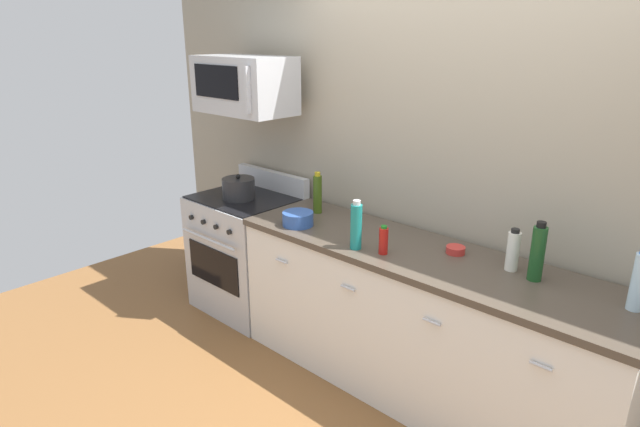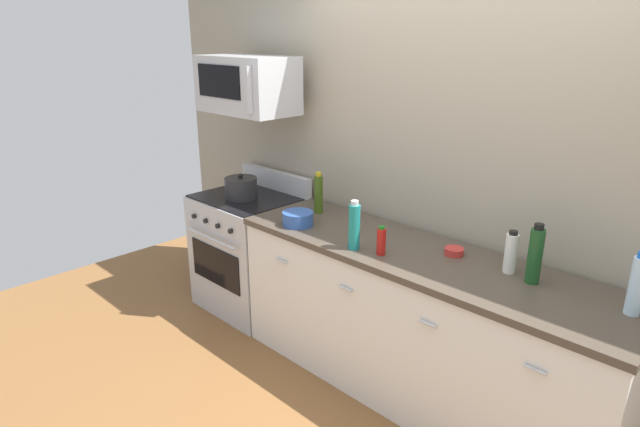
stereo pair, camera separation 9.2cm
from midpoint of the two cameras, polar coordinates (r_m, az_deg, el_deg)
The scene contains 14 objects.
ground_plane at distance 3.55m, azimuth 9.12°, elevation -17.95°, with size 6.59×6.59×0.00m, color brown.
back_wall at distance 3.30m, azimuth 14.34°, elevation 4.87°, with size 5.49×0.10×2.70m, color #9E937F.
counter_unit at distance 3.30m, azimuth 9.53°, elevation -11.54°, with size 2.40×0.66×0.92m.
range_oven at distance 4.25m, azimuth -8.38°, elevation -4.08°, with size 0.76×0.69×1.07m.
microwave at distance 3.96m, azimuth -8.76°, elevation 13.41°, with size 0.74×0.44×0.40m.
bottle_hot_sauce_red at distance 3.02m, azimuth 5.92°, elevation -2.88°, with size 0.05×0.05×0.17m.
bottle_sparkling_teal at distance 3.06m, azimuth 3.02°, elevation -1.33°, with size 0.07×0.07×0.29m.
bottle_wine_green at distance 2.87m, azimuth 21.34°, elevation -3.92°, with size 0.07×0.07×0.31m.
bottle_vinegar_white at distance 2.96m, azimuth 19.05°, elevation -3.76°, with size 0.07×0.07×0.23m.
bottle_water_clear at distance 2.76m, azimuth 30.08°, elevation -6.26°, with size 0.07×0.07×0.30m.
bottle_olive_oil at distance 3.67m, azimuth -0.98°, elevation 2.13°, with size 0.06×0.06×0.29m.
bowl_red_small at distance 3.12m, azimuth 13.44°, elevation -3.78°, with size 0.11×0.11×0.04m.
bowl_blue_mixing at distance 3.46m, azimuth -3.13°, elevation -0.52°, with size 0.20×0.20×0.09m.
stockpot at distance 4.04m, azimuth -9.32°, elevation 2.65°, with size 0.24×0.24×0.19m.
Camera 1 is at (1.47, -2.45, 2.12)m, focal length 30.00 mm.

